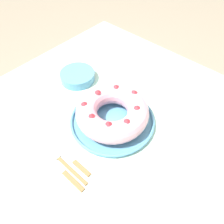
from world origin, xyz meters
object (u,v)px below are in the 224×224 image
Objects in this scene: bundt_cake at (112,112)px; serving_knife at (64,173)px; serving_dish at (112,121)px; side_bowl at (78,76)px; fork at (64,163)px; cake_knife at (74,162)px; napkin at (157,89)px.

bundt_cake is 1.32× the size of serving_knife.
side_bowl is (0.09, 0.31, 0.01)m from serving_dish.
fork is (-0.26, 0.01, -0.07)m from bundt_cake.
serving_knife reaches higher than fork.
serving_dish is 1.92× the size of cake_knife.
serving_knife is 1.31× the size of side_bowl.
bundt_cake is 2.21× the size of napkin.
cake_knife is at bearing -133.94° from side_bowl.
napkin is at bearing -58.23° from side_bowl.
serving_knife is 0.59m from napkin.
bundt_cake is 0.27m from fork.
cake_knife is 1.38× the size of napkin.
fork is at bearing 178.68° from serving_dish.
bundt_cake is 0.31m from napkin.
serving_dish reaches higher than fork.
serving_dish reaches higher than napkin.
serving_knife and cake_knife have the same top height.
serving_dish is at bearing 2.29° from cake_knife.
serving_dish is 0.06m from bundt_cake.
serving_dish is at bearing -2.53° from fork.
side_bowl is at bearing 39.94° from fork.
bundt_cake reaches higher than fork.
napkin is at bearing -4.77° from bundt_cake.
bundt_cake reaches higher than serving_knife.
side_bowl is at bearing 43.30° from serving_knife.
bundt_cake is 0.30m from serving_knife.
fork is 0.47m from side_bowl.
fork is at bearing 134.58° from cake_knife.
serving_dish is at bearing 175.23° from napkin.
napkin is (0.30, -0.03, -0.07)m from bundt_cake.
serving_dish is 2.66× the size of napkin.
cake_knife is at bearing -174.85° from serving_dish.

